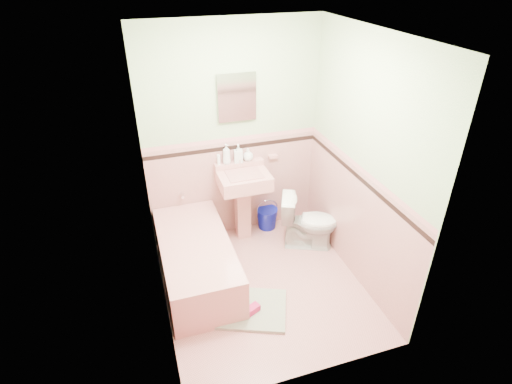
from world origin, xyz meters
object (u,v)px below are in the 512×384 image
object	(u,v)px
soap_bottle_left	(226,154)
toilet	(309,222)
soap_bottle_right	(248,154)
sink	(244,207)
bucket	(267,218)
bathtub	(197,261)
soap_bottle_mid	(238,153)
medicine_cabinet	(237,97)
shoe	(252,310)

from	to	relation	value
soap_bottle_left	toilet	bearing A→B (deg)	-33.25
soap_bottle_right	toilet	xyz separation A→B (m)	(0.57, -0.54, -0.70)
sink	bucket	distance (m)	0.48
soap_bottle_left	bucket	world-z (taller)	soap_bottle_left
soap_bottle_left	soap_bottle_right	distance (m)	0.26
bathtub	soap_bottle_mid	distance (m)	1.29
bathtub	medicine_cabinet	bearing A→B (deg)	47.42
toilet	shoe	distance (m)	1.31
soap_bottle_mid	shoe	world-z (taller)	soap_bottle_mid
sink	shoe	bearing A→B (deg)	-103.38
soap_bottle_right	soap_bottle_mid	bearing A→B (deg)	180.00
bucket	shoe	world-z (taller)	bucket
soap_bottle_mid	bucket	size ratio (longest dim) A/B	0.80
bucket	soap_bottle_left	bearing A→B (deg)	174.64
soap_bottle_right	bucket	bearing A→B (deg)	-11.25
bathtub	soap_bottle_mid	bearing A→B (deg)	46.48
toilet	bathtub	bearing A→B (deg)	120.96
toilet	bucket	xyz separation A→B (m)	(-0.34, 0.49, -0.20)
bucket	medicine_cabinet	bearing A→B (deg)	167.45
bathtub	soap_bottle_right	world-z (taller)	soap_bottle_right
soap_bottle_mid	bucket	distance (m)	0.99
soap_bottle_right	toilet	distance (m)	1.05
sink	soap_bottle_right	distance (m)	0.62
sink	shoe	xyz separation A→B (m)	(-0.29, -1.20, -0.38)
sink	toilet	world-z (taller)	sink
bucket	shoe	bearing A→B (deg)	-114.96
soap_bottle_mid	soap_bottle_left	bearing A→B (deg)	180.00
bathtub	toilet	world-z (taller)	toilet
bucket	shoe	distance (m)	1.48
soap_bottle_right	bucket	size ratio (longest dim) A/B	0.56
sink	medicine_cabinet	size ratio (longest dim) A/B	1.91
sink	medicine_cabinet	world-z (taller)	medicine_cabinet
medicine_cabinet	soap_bottle_mid	xyz separation A→B (m)	(-0.01, -0.03, -0.64)
medicine_cabinet	soap_bottle_right	xyz separation A→B (m)	(0.11, -0.03, -0.67)
medicine_cabinet	shoe	size ratio (longest dim) A/B	2.83
sink	toilet	xyz separation A→B (m)	(0.68, -0.36, -0.12)
bathtub	medicine_cabinet	world-z (taller)	medicine_cabinet
medicine_cabinet	shoe	world-z (taller)	medicine_cabinet
shoe	soap_bottle_left	bearing A→B (deg)	59.94
soap_bottle_right	shoe	xyz separation A→B (m)	(-0.40, -1.38, -0.96)
medicine_cabinet	soap_bottle_right	size ratio (longest dim) A/B	3.16
bathtub	medicine_cabinet	size ratio (longest dim) A/B	3.20
bathtub	soap_bottle_right	distance (m)	1.33
medicine_cabinet	soap_bottle_left	world-z (taller)	medicine_cabinet
soap_bottle_right	shoe	distance (m)	1.73
soap_bottle_right	toilet	size ratio (longest dim) A/B	0.22
sink	toilet	distance (m)	0.78
soap_bottle_left	shoe	world-z (taller)	soap_bottle_left
bathtub	bucket	distance (m)	1.22
medicine_cabinet	soap_bottle_mid	distance (m)	0.64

